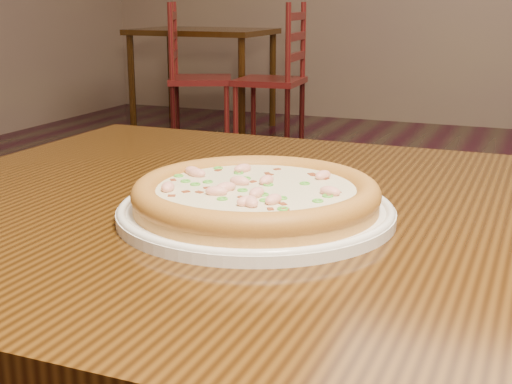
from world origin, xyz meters
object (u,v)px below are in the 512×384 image
at_px(hero_table, 370,301).
at_px(chair_a, 192,79).
at_px(bg_table_left, 203,42).
at_px(chair_b, 278,80).
at_px(plate, 256,211).
at_px(pizza, 256,195).

xyz_separation_m(hero_table, chair_a, (-2.13, 3.64, -0.21)).
distance_m(bg_table_left, chair_b, 0.86).
distance_m(plate, pizza, 0.02).
xyz_separation_m(pizza, chair_a, (-2.01, 3.69, -0.34)).
bearing_deg(plate, chair_a, 118.50).
xyz_separation_m(bg_table_left, chair_a, (0.17, -0.50, -0.22)).
xyz_separation_m(hero_table, pizza, (-0.12, -0.05, 0.13)).
xyz_separation_m(hero_table, bg_table_left, (-2.29, 4.15, 0.00)).
xyz_separation_m(plate, chair_b, (-1.43, 3.82, -0.32)).
bearing_deg(hero_table, bg_table_left, 118.94).
relative_size(hero_table, pizza, 4.41).
relative_size(pizza, chair_b, 0.29).
bearing_deg(chair_a, plate, -61.50).
bearing_deg(pizza, hero_table, 22.63).
relative_size(hero_table, chair_b, 1.26).
bearing_deg(pizza, chair_a, 118.50).
height_order(plate, bg_table_left, plate).
height_order(pizza, bg_table_left, pizza).
relative_size(bg_table_left, chair_a, 1.05).
height_order(chair_a, chair_b, same).
bearing_deg(plate, chair_b, 110.47).
height_order(bg_table_left, chair_b, chair_b).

